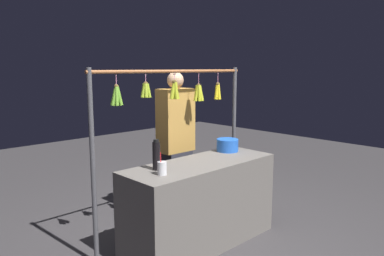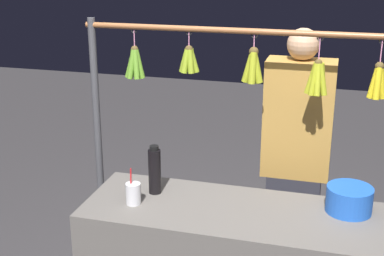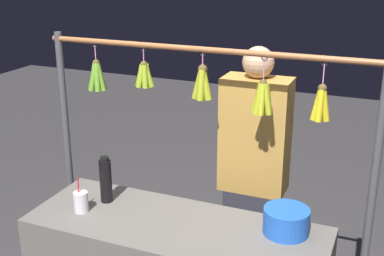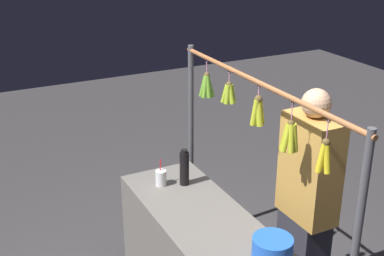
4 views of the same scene
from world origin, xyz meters
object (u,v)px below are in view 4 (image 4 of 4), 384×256
blue_bucket (272,249)px  drink_cup (161,178)px  water_bottle (184,168)px  vendor_person (306,212)px

blue_bucket → drink_cup: bearing=11.0°
water_bottle → vendor_person: size_ratio=0.16×
blue_bucket → vendor_person: vendor_person is taller
blue_bucket → drink_cup: drink_cup is taller
drink_cup → vendor_person: 1.05m
water_bottle → drink_cup: size_ratio=1.39×
water_bottle → drink_cup: 0.19m
drink_cup → water_bottle: bearing=-112.5°
blue_bucket → vendor_person: 0.59m
drink_cup → vendor_person: bearing=-137.9°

